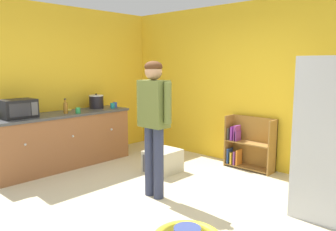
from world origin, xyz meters
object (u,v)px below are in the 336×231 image
at_px(microwave, 18,109).
at_px(banana_bunch, 68,110).
at_px(green_cup, 78,110).
at_px(blue_cup, 115,105).
at_px(standing_person, 154,116).
at_px(pet_carrier, 163,161).
at_px(teal_cup, 112,106).
at_px(crock_pot, 96,102).
at_px(kitchen_counter, 63,140).
at_px(refrigerator, 336,139).
at_px(bookshelf, 248,146).
at_px(amber_bottle, 66,108).

xyz_separation_m(microwave, banana_bunch, (-0.07, 0.85, -0.11)).
bearing_deg(green_cup, blue_cup, 101.41).
distance_m(standing_person, pet_carrier, 1.31).
bearing_deg(teal_cup, standing_person, -23.46).
height_order(microwave, green_cup, microwave).
bearing_deg(standing_person, blue_cup, 154.56).
height_order(pet_carrier, crock_pot, crock_pot).
relative_size(kitchen_counter, pet_carrier, 4.24).
xyz_separation_m(banana_bunch, teal_cup, (0.19, 0.80, 0.02)).
bearing_deg(refrigerator, crock_pot, -175.29).
bearing_deg(blue_cup, bookshelf, 22.75).
bearing_deg(pet_carrier, crock_pot, -175.03).
bearing_deg(kitchen_counter, green_cup, 38.65).
relative_size(standing_person, microwave, 3.61).
bearing_deg(standing_person, amber_bottle, -176.97).
xyz_separation_m(bookshelf, standing_person, (-0.26, -1.90, 0.68)).
bearing_deg(bookshelf, kitchen_counter, -138.65).
distance_m(standing_person, amber_bottle, 1.94).
relative_size(kitchen_counter, microwave, 4.88).
distance_m(standing_person, green_cup, 1.82).
bearing_deg(pet_carrier, refrigerator, 4.55).
relative_size(standing_person, green_cup, 18.26).
bearing_deg(kitchen_counter, banana_bunch, 117.12).
xyz_separation_m(microwave, crock_pot, (-0.09, 1.45, -0.02)).
distance_m(kitchen_counter, bookshelf, 3.06).
relative_size(bookshelf, green_cup, 8.95).
distance_m(amber_bottle, green_cup, 0.20).
xyz_separation_m(refrigerator, blue_cup, (-3.85, -0.01, 0.06)).
bearing_deg(standing_person, kitchen_counter, -176.59).
relative_size(banana_bunch, blue_cup, 1.64).
height_order(crock_pot, blue_cup, crock_pot).
distance_m(refrigerator, standing_person, 2.09).
xyz_separation_m(kitchen_counter, crock_pot, (-0.10, 0.76, 0.57)).
relative_size(kitchen_counter, standing_person, 1.35).
height_order(banana_bunch, green_cup, green_cup).
relative_size(teal_cup, blue_cup, 1.00).
bearing_deg(teal_cup, refrigerator, 2.00).
xyz_separation_m(standing_person, microwave, (-2.05, -0.82, -0.02)).
xyz_separation_m(green_cup, teal_cup, (-0.10, 0.78, 0.00)).
relative_size(green_cup, blue_cup, 1.00).
distance_m(standing_person, banana_bunch, 2.12).
bearing_deg(amber_bottle, teal_cup, 89.12).
relative_size(amber_bottle, blue_cup, 2.59).
xyz_separation_m(pet_carrier, teal_cup, (-1.33, 0.06, 0.77)).
distance_m(banana_bunch, blue_cup, 0.92).
bearing_deg(banana_bunch, kitchen_counter, -62.88).
distance_m(bookshelf, microwave, 3.63).
height_order(kitchen_counter, microwave, microwave).
xyz_separation_m(bookshelf, amber_bottle, (-2.20, -2.00, 0.62)).
relative_size(crock_pot, amber_bottle, 1.10).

